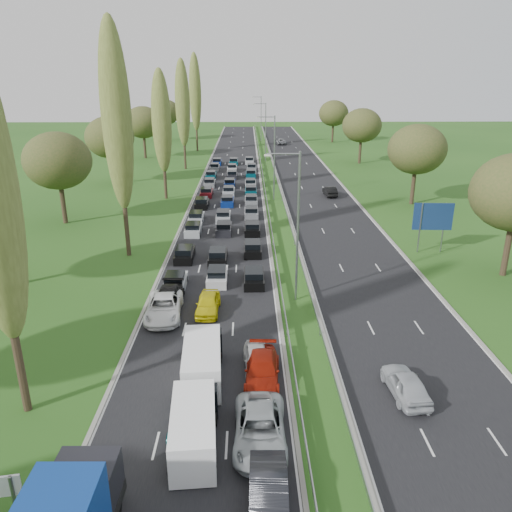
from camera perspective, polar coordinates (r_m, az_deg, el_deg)
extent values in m
plane|color=#244E18|center=(76.11, 1.97, 6.82)|extent=(260.00, 260.00, 0.00)
cube|color=black|center=(78.50, -3.09, 7.21)|extent=(10.50, 215.00, 0.04)
cube|color=black|center=(79.17, 6.80, 7.21)|extent=(10.50, 215.00, 0.04)
cube|color=gray|center=(78.38, 1.04, 7.63)|extent=(0.06, 215.00, 0.32)
cube|color=gray|center=(78.49, 2.73, 7.63)|extent=(0.06, 215.00, 0.32)
cylinder|color=gray|center=(38.89, 4.79, 3.08)|extent=(0.18, 0.18, 12.00)
cylinder|color=gray|center=(73.01, 2.11, 11.06)|extent=(0.18, 0.18, 12.00)
cylinder|color=gray|center=(107.69, 1.11, 13.93)|extent=(0.18, 0.18, 12.00)
cylinder|color=gray|center=(142.53, 0.59, 15.39)|extent=(0.18, 0.18, 12.00)
cylinder|color=#2D2116|center=(29.37, -25.61, -9.86)|extent=(0.44, 0.44, 7.20)
cylinder|color=#2D2116|center=(51.28, -14.66, 4.27)|extent=(0.44, 0.44, 7.92)
ellipsoid|color=brown|center=(49.67, -15.66, 15.08)|extent=(2.80, 2.80, 17.60)
cylinder|color=#2D2116|center=(75.34, -10.36, 8.90)|extent=(0.44, 0.44, 6.48)
ellipsoid|color=brown|center=(74.28, -10.74, 14.90)|extent=(2.80, 2.80, 14.40)
cylinder|color=#2D2116|center=(99.71, -8.14, 11.87)|extent=(0.44, 0.44, 7.20)
ellipsoid|color=brown|center=(98.90, -8.40, 16.92)|extent=(2.80, 2.80, 16.00)
cylinder|color=#2D2116|center=(124.34, -6.78, 13.65)|extent=(0.44, 0.44, 7.92)
ellipsoid|color=brown|center=(123.68, -6.97, 18.11)|extent=(2.80, 2.80, 17.60)
cylinder|color=#2D2116|center=(65.84, -21.16, 5.57)|extent=(0.56, 0.56, 4.84)
ellipsoid|color=#38471E|center=(64.85, -21.74, 10.09)|extent=(8.00, 8.00, 6.80)
cylinder|color=#2D2116|center=(88.27, -16.05, 9.50)|extent=(0.56, 0.56, 4.84)
ellipsoid|color=#38471E|center=(87.54, -16.39, 12.89)|extent=(8.00, 8.00, 6.80)
cylinder|color=#2D2116|center=(115.25, -12.59, 12.07)|extent=(0.56, 0.56, 4.84)
ellipsoid|color=#38471E|center=(114.69, -12.79, 14.68)|extent=(8.00, 8.00, 6.80)
cylinder|color=#2D2116|center=(146.55, -10.17, 13.81)|extent=(0.56, 0.56, 4.84)
ellipsoid|color=#38471E|center=(146.11, -10.30, 15.87)|extent=(8.00, 8.00, 6.80)
cylinder|color=#2D2116|center=(50.33, 26.75, 0.61)|extent=(0.56, 0.56, 4.84)
cylinder|color=#2D2116|center=(74.38, 17.51, 7.52)|extent=(0.56, 0.56, 4.84)
ellipsoid|color=#38471E|center=(73.51, 17.94, 11.53)|extent=(8.00, 8.00, 6.80)
cylinder|color=#2D2116|center=(107.66, 11.80, 11.60)|extent=(0.56, 0.56, 4.84)
ellipsoid|color=#38471E|center=(107.06, 12.01, 14.39)|extent=(8.00, 8.00, 6.80)
cylinder|color=#2D2116|center=(141.76, 8.75, 13.69)|extent=(0.56, 0.56, 4.84)
ellipsoid|color=#38471E|center=(141.31, 8.87, 15.82)|extent=(8.00, 8.00, 6.80)
cube|color=#B2B7BC|center=(43.34, -9.19, -3.14)|extent=(1.75, 4.00, 0.80)
cube|color=black|center=(49.95, -8.15, 0.08)|extent=(1.75, 4.00, 0.80)
cube|color=#B2B7BC|center=(57.98, -7.16, 2.93)|extent=(1.75, 4.00, 0.80)
cube|color=#B2B7BC|center=(62.82, -6.82, 4.28)|extent=(1.75, 4.00, 0.80)
cube|color=black|center=(69.97, -6.19, 5.92)|extent=(1.75, 4.00, 0.80)
cube|color=#590F14|center=(76.48, -5.66, 7.14)|extent=(1.75, 4.00, 0.80)
cube|color=slate|center=(83.46, -5.30, 8.23)|extent=(1.75, 4.00, 0.80)
cube|color=#053F4C|center=(90.11, -5.15, 9.10)|extent=(1.75, 4.00, 0.80)
cube|color=slate|center=(98.16, -4.73, 10.00)|extent=(1.75, 4.00, 0.80)
cube|color=navy|center=(104.38, -4.46, 10.60)|extent=(1.75, 4.00, 0.80)
cube|color=silver|center=(44.22, -4.44, -2.45)|extent=(1.75, 4.00, 0.80)
cube|color=black|center=(48.98, -4.38, -0.18)|extent=(1.75, 4.00, 0.80)
cube|color=black|center=(57.98, -3.69, 3.05)|extent=(1.75, 4.00, 0.80)
cube|color=#B2B7BC|center=(63.10, -3.75, 4.45)|extent=(1.75, 4.00, 0.80)
cube|color=navy|center=(70.88, -3.28, 6.19)|extent=(1.75, 4.00, 0.80)
cube|color=#B2B7BC|center=(77.07, -3.13, 7.31)|extent=(1.75, 4.00, 0.80)
cube|color=navy|center=(82.92, -3.02, 8.21)|extent=(1.75, 4.00, 0.80)
cube|color=black|center=(90.13, -2.73, 9.16)|extent=(1.75, 4.00, 0.80)
cube|color=silver|center=(97.07, -2.75, 9.93)|extent=(1.75, 4.00, 0.80)
cube|color=#053F4C|center=(104.52, -2.57, 10.65)|extent=(1.75, 4.00, 0.80)
cube|color=black|center=(43.77, -0.23, -2.63)|extent=(1.75, 4.00, 0.80)
cube|color=black|center=(51.10, -0.38, 0.74)|extent=(1.75, 4.00, 0.80)
cube|color=black|center=(57.89, -0.44, 3.06)|extent=(1.75, 4.00, 0.80)
cube|color=slate|center=(64.67, -0.54, 4.87)|extent=(1.75, 4.00, 0.80)
cube|color=slate|center=(71.17, -0.56, 6.27)|extent=(1.75, 4.00, 0.80)
cube|color=#053F4C|center=(77.33, -0.60, 7.38)|extent=(1.75, 4.00, 0.80)
cube|color=#B2B7BC|center=(82.61, -0.64, 8.19)|extent=(1.75, 4.00, 0.80)
cube|color=#053F4C|center=(91.14, -0.61, 9.30)|extent=(1.75, 4.00, 0.80)
cube|color=slate|center=(97.43, -0.51, 9.99)|extent=(1.75, 4.00, 0.80)
cube|color=#B2B7BC|center=(105.65, -0.76, 10.77)|extent=(1.75, 4.00, 0.80)
imported|color=white|center=(38.38, -10.48, -5.77)|extent=(2.92, 5.78, 1.57)
imported|color=black|center=(39.87, -10.05, -4.79)|extent=(2.31, 5.23, 1.49)
imported|color=#044548|center=(27.24, -7.60, -17.64)|extent=(1.97, 4.68, 1.35)
imported|color=#D5C90E|center=(38.64, -5.51, -5.41)|extent=(1.86, 4.34, 1.46)
imported|color=black|center=(23.03, 1.45, -25.60)|extent=(1.71, 4.68, 1.53)
imported|color=#9FA6A8|center=(26.06, 0.45, -19.14)|extent=(2.65, 5.61, 1.55)
imported|color=#971909|center=(30.40, 0.71, -12.89)|extent=(2.29, 5.12, 1.46)
imported|color=silver|center=(31.51, 0.11, -11.70)|extent=(1.82, 4.06, 1.36)
imported|color=#B0B4BA|center=(30.39, 16.76, -13.82)|extent=(2.11, 4.51, 1.49)
imported|color=black|center=(76.98, 8.46, 7.33)|extent=(1.79, 4.45, 1.44)
imported|color=gray|center=(136.22, 2.85, 12.95)|extent=(2.66, 5.49, 1.50)
cube|color=black|center=(23.23, -18.82, -23.73)|extent=(2.48, 2.24, 2.20)
cylinder|color=black|center=(23.90, -18.58, -25.70)|extent=(2.13, 1.00, 1.00)
cube|color=white|center=(25.68, -7.16, -19.07)|extent=(2.11, 5.27, 2.11)
cube|color=black|center=(27.57, -6.65, -16.22)|extent=(2.05, 0.84, 1.68)
cylinder|color=black|center=(27.55, -8.67, -18.02)|extent=(0.26, 0.72, 0.72)
cylinder|color=black|center=(24.82, -5.27, -22.91)|extent=(0.26, 0.72, 0.72)
cube|color=white|center=(30.48, -6.17, -11.99)|extent=(2.18, 5.45, 2.18)
cube|color=black|center=(32.59, -5.80, -9.93)|extent=(2.13, 0.87, 1.75)
cylinder|color=black|center=(32.46, -7.52, -11.50)|extent=(0.27, 0.74, 0.74)
cylinder|color=black|center=(29.39, -4.54, -15.09)|extent=(0.27, 0.74, 0.74)
cylinder|color=gray|center=(24.64, -25.95, -23.54)|extent=(0.16, 0.16, 2.10)
cube|color=silver|center=(24.44, -27.08, -22.42)|extent=(1.50, 0.34, 1.00)
cylinder|color=gray|center=(53.58, 18.24, 3.06)|extent=(0.16, 0.16, 5.20)
cylinder|color=gray|center=(54.42, 20.63, 3.03)|extent=(0.16, 0.16, 5.20)
cube|color=navy|center=(53.68, 19.59, 4.27)|extent=(4.00, 0.31, 2.80)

